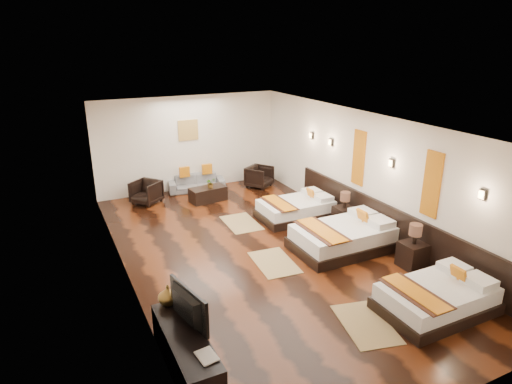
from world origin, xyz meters
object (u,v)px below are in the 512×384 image
bed_mid (344,237)px  figurine (168,295)px  armchair_right (259,177)px  table_plant (211,183)px  nightstand_b (344,214)px  armchair_left (146,192)px  nightstand_a (413,252)px  tv_console (186,351)px  bed_near (437,298)px  bed_far (296,209)px  sofa (196,183)px  tv (183,308)px  book (199,360)px  coffee_table (208,194)px

bed_mid → figurine: (-4.20, -1.23, 0.43)m
armchair_right → table_plant: 1.88m
nightstand_b → armchair_left: bearing=136.9°
nightstand_a → tv_console: (-4.95, -0.79, -0.05)m
armchair_right → figurine: bearing=-160.8°
bed_near → nightstand_b: (0.75, 3.58, 0.06)m
nightstand_b → figurine: 5.44m
bed_near → figurine: size_ratio=6.06×
bed_far → sofa: 3.53m
bed_near → figurine: 4.43m
tv_console → armchair_left: bearing=81.6°
tv → bed_far: bearing=-59.7°
bed_near → armchair_left: size_ratio=2.70×
book → sofa: bearing=71.5°
armchair_left → nightstand_b: bearing=9.0°
tv_console → bed_near: bearing=-7.3°
book → table_plant: 7.18m
tv → coffee_table: (2.54, 5.94, -0.63)m
bed_near → tv_console: size_ratio=1.06×
figurine → coffee_table: bearing=64.2°
figurine → coffee_table: size_ratio=0.32×
book → nightstand_b: bearing=36.1°
bed_near → coffee_table: size_ratio=1.91×
armchair_right → armchair_left: bearing=144.8°
nightstand_b → sofa: (-2.36, 4.11, -0.07)m
sofa → figurine: bearing=-102.0°
nightstand_b → bed_far: bearing=127.6°
book → sofa: size_ratio=0.18×
nightstand_b → bed_mid: bearing=-126.8°
sofa → coffee_table: (0.00, -0.99, -0.04)m
coffee_table → armchair_right: bearing=14.5°
bed_near → figurine: bearing=162.2°
armchair_left → book: bearing=-45.7°
table_plant → nightstand_b: bearing=-53.2°
figurine → nightstand_b: bearing=24.2°
bed_far → armchair_right: bed_far is taller
armchair_left → armchair_right: bearing=50.4°
bed_far → armchair_left: bearing=139.6°
tv → table_plant: tv is taller
armchair_left → bed_far: bearing=11.7°
tv → table_plant: size_ratio=3.37×
tv_console → tv: 0.60m
bed_far → tv: size_ratio=1.93×
bed_near → table_plant: size_ratio=6.65×
armchair_left → coffee_table: (1.60, -0.58, -0.12)m
book → table_plant: table_plant is taller
bed_mid → bed_far: (-0.00, 1.97, -0.04)m
nightstand_a → armchair_right: 5.87m
tv_console → figurine: bearing=90.0°
coffee_table → tv: bearing=-113.1°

